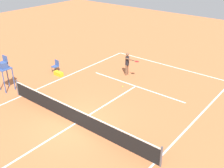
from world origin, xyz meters
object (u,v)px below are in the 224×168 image
player_serving (128,62)px  tennis_ball (123,86)px  courtside_chair_mid (56,66)px  equipment_bag (59,74)px  umpire_chair (4,68)px

player_serving → tennis_ball: size_ratio=26.02×
tennis_ball → courtside_chair_mid: bearing=11.7°
player_serving → courtside_chair_mid: player_serving is taller
tennis_ball → equipment_bag: bearing=16.7°
tennis_ball → equipment_bag: equipment_bag is taller
tennis_ball → equipment_bag: 5.16m
tennis_ball → umpire_chair: 7.98m
player_serving → umpire_chair: size_ratio=0.73×
umpire_chair → equipment_bag: (-0.88, -3.74, -1.46)m
player_serving → equipment_bag: bearing=-49.4°
courtside_chair_mid → equipment_bag: bearing=153.5°
courtside_chair_mid → tennis_ball: bearing=-168.3°
equipment_bag → courtside_chair_mid: bearing=-26.5°
courtside_chair_mid → umpire_chair: bearing=86.7°
tennis_ball → courtside_chair_mid: 5.73m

